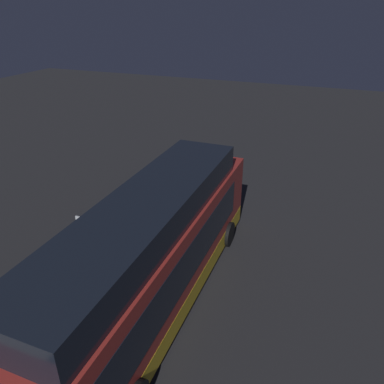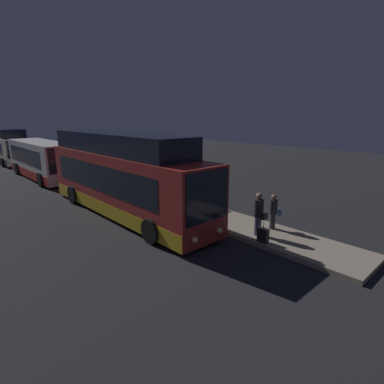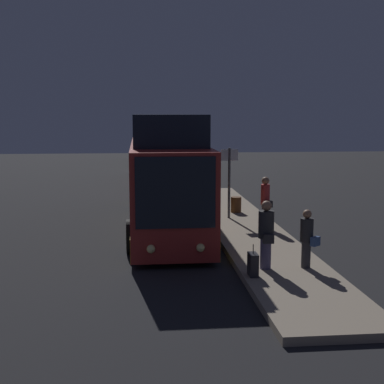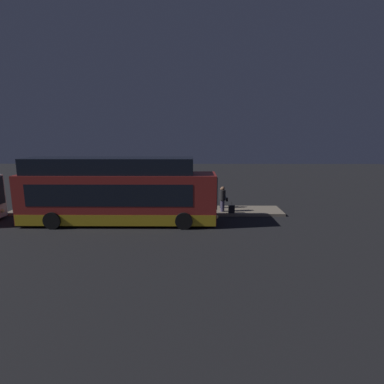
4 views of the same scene
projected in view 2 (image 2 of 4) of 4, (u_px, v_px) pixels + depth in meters
name	position (u px, v px, depth m)	size (l,w,h in m)	color
ground	(139.00, 219.00, 15.29)	(80.00, 80.00, 0.00)	#232326
platform	(181.00, 206.00, 17.14)	(20.00, 2.51, 0.19)	gray
bus_lead	(122.00, 178.00, 15.81)	(12.56, 2.79, 4.27)	maroon
bus_second	(42.00, 160.00, 25.31)	(10.42, 2.87, 3.06)	silver
bus_third	(6.00, 147.00, 34.49)	(11.87, 2.87, 3.78)	beige
passenger_boarding	(259.00, 213.00, 12.54)	(0.59, 0.43, 1.84)	#4C476B
passenger_waiting	(195.00, 187.00, 16.99)	(0.55, 0.41, 1.85)	#2D2D33
passenger_with_bags	(274.00, 210.00, 13.29)	(0.61, 0.57, 1.59)	#2D2D33
suitcase	(263.00, 235.00, 11.98)	(0.44, 0.22, 0.82)	black
sign_post	(160.00, 172.00, 17.53)	(0.10, 0.68, 2.78)	#4C4C51
trash_bin	(156.00, 190.00, 19.04)	(0.44, 0.44, 0.65)	#593319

